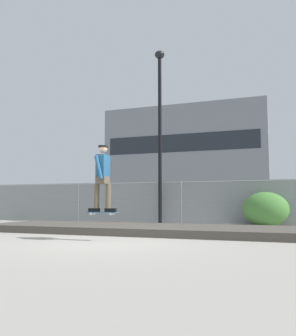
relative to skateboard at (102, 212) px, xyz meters
name	(u,v)px	position (x,y,z in m)	size (l,w,h in m)	color
ground_plane	(103,243)	(0.18, -0.32, -0.69)	(120.00, 120.00, 0.00)	#9E998E
gravel_berm	(144,229)	(0.18, 2.52, -0.58)	(10.33, 2.85, 0.22)	#4C473F
skateboard	(102,212)	(0.00, 0.00, 0.00)	(0.81, 0.23, 0.07)	#2D608C
skater	(103,174)	(0.00, 0.00, 0.95)	(0.72, 0.59, 1.67)	black
chain_fence	(181,202)	(0.18, 7.21, 0.24)	(20.53, 0.06, 1.85)	gray
street_lamp	(160,116)	(-0.68, 6.84, 4.05)	(0.44, 0.44, 7.75)	black
parked_car_near	(118,204)	(-4.42, 10.67, 0.15)	(4.41, 1.97, 1.66)	#566B4C
library_building	(189,160)	(-8.01, 44.48, 6.64)	(23.21, 10.62, 14.65)	slate
shrub_left	(265,215)	(3.63, 6.66, -0.24)	(1.17, 0.96, 0.91)	#336B2D
shrub_center	(266,209)	(3.67, 6.53, -0.02)	(1.72, 1.41, 1.33)	#477F38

